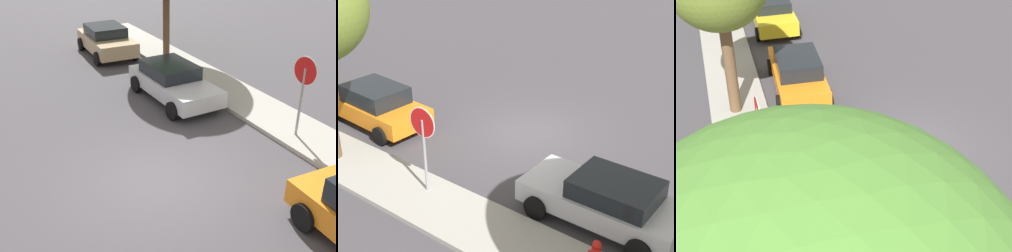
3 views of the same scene
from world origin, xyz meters
The scene contains 5 objects.
ground_plane centered at (0.00, 0.00, 0.00)m, with size 60.00×60.00×0.00m, color #423F44.
sidewalk_curb centered at (0.00, 5.18, 0.07)m, with size 32.00×2.00×0.14m, color #9E9B93.
stop_sign centered at (0.00, 4.85, 1.84)m, with size 0.87×0.08×2.65m.
parked_car_silver centered at (-4.50, 3.00, 0.70)m, with size 4.20×2.03×1.35m.
parked_car_orange centered at (4.67, 2.82, 0.75)m, with size 4.33×2.15×1.47m.
Camera 2 is at (-9.15, 13.01, 8.09)m, focal length 55.00 mm.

